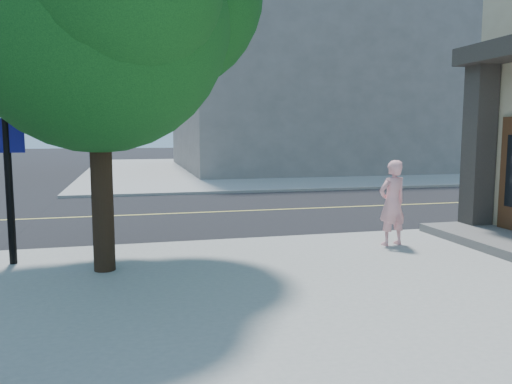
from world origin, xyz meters
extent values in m
plane|color=black|center=(0.00, 0.00, 0.00)|extent=(140.00, 140.00, 0.00)
cube|color=black|center=(0.00, 4.50, 0.01)|extent=(140.00, 9.00, 0.01)
cube|color=gray|center=(13.50, 21.50, 0.06)|extent=(29.00, 25.00, 0.12)
cube|color=slate|center=(9.20, -2.20, 0.21)|extent=(1.60, 4.00, 0.18)
cube|color=#35302B|center=(9.70, -0.50, 2.22)|extent=(0.55, 0.55, 4.20)
cube|color=slate|center=(14.00, 22.00, 7.12)|extent=(18.00, 16.00, 14.00)
imported|color=pink|center=(6.98, -1.41, 1.01)|extent=(0.72, 0.55, 1.79)
cylinder|color=black|center=(1.22, -1.99, 1.93)|extent=(0.36, 0.36, 3.62)
sphere|color=#145019|center=(1.22, -1.99, 4.34)|extent=(4.42, 4.42, 4.42)
cylinder|color=black|center=(-0.40, -1.15, 2.42)|extent=(0.13, 0.13, 4.60)
cube|color=white|center=(-0.35, -1.17, 2.97)|extent=(0.60, 0.04, 0.22)
cube|color=navy|center=(-0.35, -1.17, 2.42)|extent=(0.49, 0.04, 0.60)
imported|color=black|center=(-0.40, -1.15, 3.85)|extent=(0.18, 0.22, 1.10)
camera|label=1|loc=(1.72, -10.82, 2.48)|focal=35.37mm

